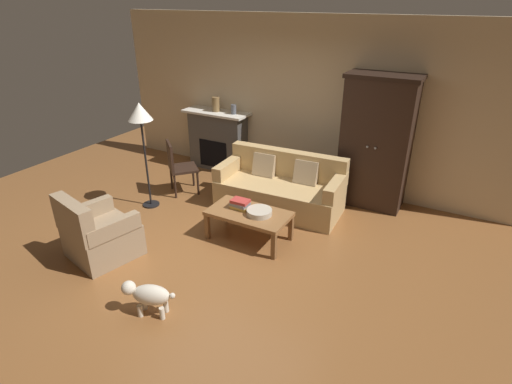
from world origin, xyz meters
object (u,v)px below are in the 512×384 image
(mantel_vase_slate, at_px, (234,109))
(side_chair_wooden, at_px, (178,164))
(armoire, at_px, (376,143))
(mantel_vase_bronze, at_px, (216,104))
(coffee_table, at_px, (249,215))
(floor_lamp, at_px, (140,118))
(fruit_bowl, at_px, (259,212))
(book_stack, at_px, (240,204))
(dog, at_px, (148,295))
(fireplace, at_px, (218,140))
(couch, at_px, (281,189))
(armchair_near_left, at_px, (98,235))

(mantel_vase_slate, distance_m, side_chair_wooden, 1.45)
(armoire, height_order, mantel_vase_bronze, armoire)
(armoire, relative_size, mantel_vase_bronze, 7.86)
(coffee_table, bearing_deg, floor_lamp, 176.55)
(fruit_bowl, relative_size, book_stack, 1.34)
(dog, bearing_deg, floor_lamp, 131.83)
(mantel_vase_bronze, xyz_separation_m, side_chair_wooden, (0.03, -1.23, -0.74))
(fireplace, distance_m, book_stack, 2.54)
(fruit_bowl, xyz_separation_m, mantel_vase_slate, (-1.58, 1.94, 0.75))
(mantel_vase_slate, distance_m, floor_lamp, 1.90)
(armoire, relative_size, couch, 1.04)
(mantel_vase_slate, bearing_deg, book_stack, -56.42)
(couch, xyz_separation_m, mantel_vase_slate, (-1.39, 0.90, 0.89))
(couch, xyz_separation_m, fruit_bowl, (0.19, -1.04, 0.14))
(fruit_bowl, bearing_deg, armchair_near_left, -141.46)
(coffee_table, relative_size, side_chair_wooden, 1.22)
(mantel_vase_slate, bearing_deg, fruit_bowl, -50.84)
(mantel_vase_bronze, height_order, dog, mantel_vase_bronze)
(armchair_near_left, height_order, floor_lamp, floor_lamp)
(book_stack, distance_m, mantel_vase_slate, 2.40)
(book_stack, height_order, dog, book_stack)
(mantel_vase_slate, xyz_separation_m, side_chair_wooden, (-0.35, -1.23, -0.69))
(coffee_table, bearing_deg, mantel_vase_bronze, 132.82)
(fruit_bowl, relative_size, mantel_vase_slate, 2.01)
(couch, bearing_deg, side_chair_wooden, -169.06)
(armoire, distance_m, mantel_vase_slate, 2.58)
(mantel_vase_bronze, bearing_deg, book_stack, -49.20)
(coffee_table, distance_m, mantel_vase_bronze, 2.79)
(armoire, height_order, dog, armoire)
(couch, relative_size, side_chair_wooden, 2.18)
(couch, height_order, mantel_vase_bronze, mantel_vase_bronze)
(fireplace, xyz_separation_m, couch, (1.77, -0.91, -0.25))
(armchair_near_left, bearing_deg, fireplace, 96.02)
(coffee_table, bearing_deg, book_stack, 167.62)
(fireplace, xyz_separation_m, mantel_vase_slate, (0.38, -0.02, 0.64))
(armoire, xyz_separation_m, dog, (-1.33, -3.67, -0.78))
(armchair_near_left, xyz_separation_m, floor_lamp, (-0.42, 1.39, 1.11))
(fireplace, bearing_deg, couch, -27.32)
(fireplace, relative_size, coffee_table, 1.15)
(fireplace, height_order, floor_lamp, floor_lamp)
(mantel_vase_slate, height_order, dog, mantel_vase_slate)
(mantel_vase_bronze, height_order, side_chair_wooden, mantel_vase_bronze)
(fruit_bowl, height_order, floor_lamp, floor_lamp)
(mantel_vase_slate, bearing_deg, side_chair_wooden, -105.76)
(coffee_table, xyz_separation_m, floor_lamp, (-1.88, 0.11, 1.06))
(fireplace, relative_size, armoire, 0.62)
(couch, xyz_separation_m, floor_lamp, (-1.85, -0.93, 1.11))
(coffee_table, relative_size, mantel_vase_bronze, 4.24)
(book_stack, xyz_separation_m, mantel_vase_bronze, (-1.65, 1.91, 0.76))
(coffee_table, distance_m, book_stack, 0.20)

